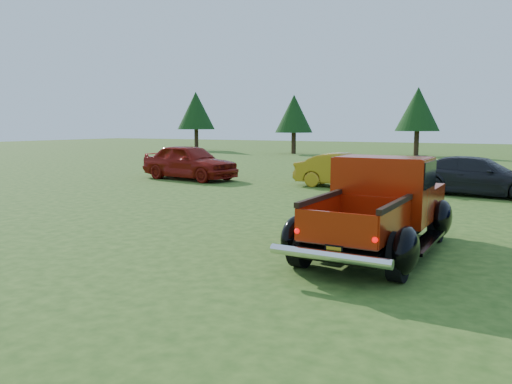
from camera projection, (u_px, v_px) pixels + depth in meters
name	position (u px, v px, depth m)	size (l,w,h in m)	color
ground	(243.00, 257.00, 8.41)	(120.00, 120.00, 0.00)	#2A4D16
tree_far_west	(196.00, 111.00, 44.46)	(3.33, 3.33, 5.20)	#332114
tree_west	(294.00, 114.00, 38.95)	(2.94, 2.94, 4.60)	#332114
tree_mid_left	(418.00, 109.00, 36.42)	(3.20, 3.20, 5.00)	#332114
pickup_truck	(382.00, 205.00, 8.87)	(2.20, 4.51, 1.65)	black
show_car_red	(190.00, 162.00, 20.45)	(1.71, 4.26, 1.45)	maroon
show_car_yellow	(347.00, 170.00, 17.86)	(1.28, 3.67, 1.21)	#AC7D17
show_car_grey	(478.00, 176.00, 15.76)	(1.70, 4.19, 1.22)	black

